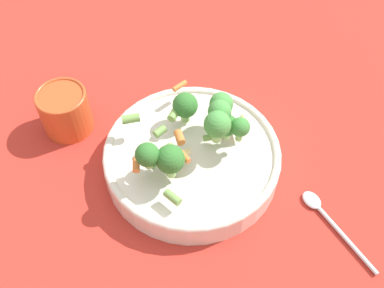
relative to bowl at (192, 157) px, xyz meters
name	(u,v)px	position (x,y,z in m)	size (l,w,h in m)	color
ground_plane	(192,167)	(0.00, 0.00, -0.03)	(3.00, 3.00, 0.00)	#B72D23
bowl	(192,157)	(0.00, 0.00, 0.00)	(0.30, 0.30, 0.05)	silver
pasta_salad	(195,130)	(0.01, 0.00, 0.07)	(0.21, 0.20, 0.09)	#8CB766
cup	(65,110)	(-0.15, 0.20, 0.02)	(0.09, 0.09, 0.09)	#CC4C23
spoon	(325,215)	(0.13, -0.20, -0.02)	(0.03, 0.17, 0.01)	silver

